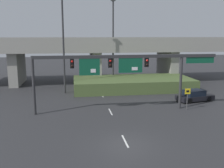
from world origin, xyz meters
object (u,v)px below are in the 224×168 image
object	(u,v)px
signal_gantry	(122,65)
highway_light_pole_near	(63,38)
highway_light_pole_far	(113,41)
parked_sedan_near_right	(195,96)
speed_limit_sign	(187,96)

from	to	relation	value
signal_gantry	highway_light_pole_near	world-z (taller)	highway_light_pole_near
highway_light_pole_near	highway_light_pole_far	distance (m)	8.66
highway_light_pole_near	highway_light_pole_far	xyz separation A→B (m)	(7.37, 4.52, -0.52)
highway_light_pole_near	highway_light_pole_far	size ratio (longest dim) A/B	1.08
signal_gantry	parked_sedan_near_right	world-z (taller)	signal_gantry
speed_limit_sign	highway_light_pole_near	bearing A→B (deg)	142.03
speed_limit_sign	highway_light_pole_far	bearing A→B (deg)	111.15
signal_gantry	speed_limit_sign	bearing A→B (deg)	-5.35
highway_light_pole_near	parked_sedan_near_right	distance (m)	18.30
speed_limit_sign	highway_light_pole_far	world-z (taller)	highway_light_pole_far
signal_gantry	highway_light_pole_far	bearing A→B (deg)	85.10
signal_gantry	speed_limit_sign	world-z (taller)	signal_gantry
signal_gantry	highway_light_pole_near	distance (m)	11.66
highway_light_pole_far	parked_sedan_near_right	distance (m)	15.30
parked_sedan_near_right	signal_gantry	bearing A→B (deg)	-175.66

